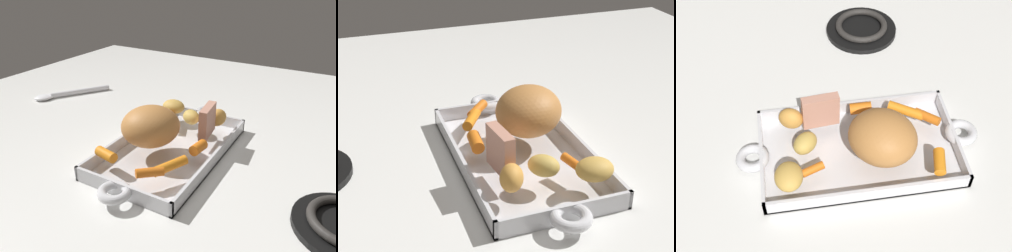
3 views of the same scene
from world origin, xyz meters
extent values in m
plane|color=white|center=(0.00, 0.00, 0.00)|extent=(1.60, 1.60, 0.00)
cube|color=silver|center=(0.00, 0.00, 0.00)|extent=(0.37, 0.21, 0.01)
cube|color=silver|center=(0.00, 0.10, 0.02)|extent=(0.37, 0.01, 0.03)
cube|color=silver|center=(0.00, -0.10, 0.02)|extent=(0.37, 0.01, 0.03)
cube|color=silver|center=(0.18, 0.00, 0.02)|extent=(0.01, 0.21, 0.03)
cube|color=silver|center=(-0.18, 0.00, 0.02)|extent=(0.01, 0.21, 0.03)
torus|color=silver|center=(0.20, 0.00, 0.02)|extent=(0.06, 0.06, 0.02)
torus|color=silver|center=(-0.20, 0.00, 0.02)|extent=(0.06, 0.06, 0.02)
ellipsoid|color=#BB7A3D|center=(-0.04, 0.03, 0.07)|extent=(0.17, 0.17, 0.09)
cube|color=tan|center=(0.06, -0.06, 0.07)|extent=(0.07, 0.03, 0.07)
cylinder|color=orange|center=(-0.10, -0.06, 0.04)|extent=(0.07, 0.05, 0.02)
cylinder|color=orange|center=(-0.13, 0.07, 0.04)|extent=(0.03, 0.05, 0.02)
cylinder|color=orange|center=(0.09, 0.05, 0.04)|extent=(0.04, 0.03, 0.02)
cylinder|color=orange|center=(-0.02, -0.07, 0.04)|extent=(0.04, 0.02, 0.02)
cylinder|color=orange|center=(-0.14, -0.03, 0.04)|extent=(0.05, 0.05, 0.02)
ellipsoid|color=gold|center=(0.10, 0.00, 0.05)|extent=(0.06, 0.06, 0.03)
ellipsoid|color=gold|center=(0.12, -0.06, 0.05)|extent=(0.06, 0.05, 0.04)
ellipsoid|color=gold|center=(0.13, 0.07, 0.05)|extent=(0.05, 0.06, 0.03)
cylinder|color=white|center=(0.18, 0.44, 0.01)|extent=(0.16, 0.12, 0.02)
ellipsoid|color=white|center=(0.08, 0.50, 0.01)|extent=(0.07, 0.07, 0.01)
camera|label=1|loc=(-0.54, -0.31, 0.38)|focal=34.71mm
camera|label=2|loc=(0.69, -0.27, 0.46)|focal=54.13mm
camera|label=3|loc=(0.11, 0.53, 0.71)|focal=50.44mm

